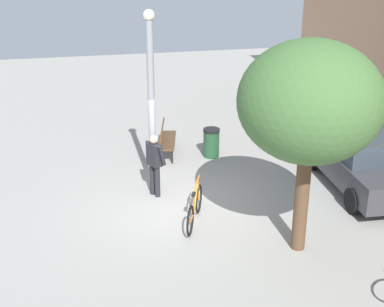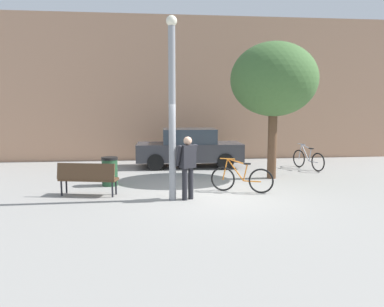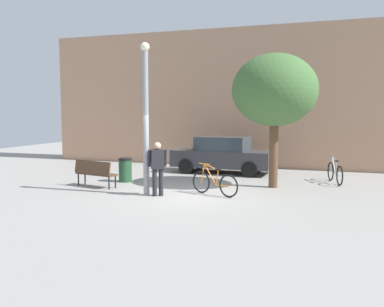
{
  "view_description": "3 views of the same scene",
  "coord_description": "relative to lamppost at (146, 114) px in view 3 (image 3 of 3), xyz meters",
  "views": [
    {
      "loc": [
        11.87,
        -2.03,
        6.5
      ],
      "look_at": [
        -0.51,
        0.55,
        1.21
      ],
      "focal_mm": 50.86,
      "sensor_mm": 36.0,
      "label": 1
    },
    {
      "loc": [
        -1.74,
        -10.24,
        2.46
      ],
      "look_at": [
        -0.6,
        0.24,
        1.15
      ],
      "focal_mm": 35.86,
      "sensor_mm": 36.0,
      "label": 2
    },
    {
      "loc": [
        4.57,
        -12.39,
        2.64
      ],
      "look_at": [
        -0.07,
        0.79,
        1.24
      ],
      "focal_mm": 40.11,
      "sensor_mm": 36.0,
      "label": 3
    }
  ],
  "objects": [
    {
      "name": "park_bench",
      "position": [
        -2.29,
        0.68,
        -1.99
      ],
      "size": [
        1.66,
        0.8,
        0.92
      ],
      "color": "#513823",
      "rests_on": "ground_plane"
    },
    {
      "name": "trash_bin",
      "position": [
        -1.83,
        2.03,
        -2.08
      ],
      "size": [
        0.5,
        0.5,
        0.89
      ],
      "color": "#234C2D",
      "rests_on": "ground_plane"
    },
    {
      "name": "lamppost",
      "position": [
        0.0,
        0.0,
        0.0
      ],
      "size": [
        0.28,
        0.28,
        4.71
      ],
      "color": "gray",
      "rests_on": "ground_plane"
    },
    {
      "name": "building_facade",
      "position": [
        1.18,
        8.58,
        0.7
      ],
      "size": [
        19.69,
        2.0,
        6.47
      ],
      "primitive_type": "cube",
      "color": "tan",
      "rests_on": "ground_plane"
    },
    {
      "name": "person_by_lamppost",
      "position": [
        0.4,
        -0.02,
        -1.57
      ],
      "size": [
        0.62,
        0.5,
        1.67
      ],
      "color": "#232328",
      "rests_on": "ground_plane"
    },
    {
      "name": "bicycle_silver",
      "position": [
        5.54,
        4.33,
        -2.15
      ],
      "size": [
        0.59,
        1.74,
        0.97
      ],
      "color": "black",
      "rests_on": "ground_plane"
    },
    {
      "name": "plaza_tree",
      "position": [
        3.54,
        2.67,
        0.79
      ],
      "size": [
        2.89,
        2.89,
        4.57
      ],
      "color": "brown",
      "rests_on": "ground_plane"
    },
    {
      "name": "parked_car_charcoal",
      "position": [
        0.99,
        5.44,
        -1.76
      ],
      "size": [
        4.25,
        1.92,
        1.55
      ],
      "color": "#38383D",
      "rests_on": "ground_plane"
    },
    {
      "name": "ground_plane",
      "position": [
        1.18,
        0.35,
        -2.53
      ],
      "size": [
        36.0,
        36.0,
        0.0
      ],
      "primitive_type": "plane",
      "color": "gray"
    },
    {
      "name": "bicycle_orange",
      "position": [
        2.01,
        0.69,
        -2.15
      ],
      "size": [
        1.69,
        0.74,
        0.97
      ],
      "color": "black",
      "rests_on": "ground_plane"
    }
  ]
}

